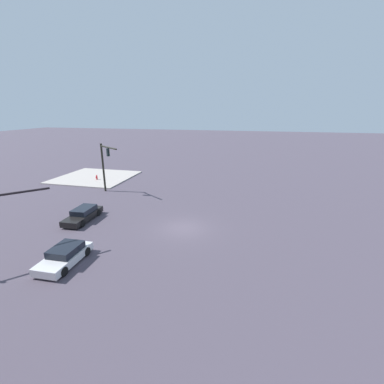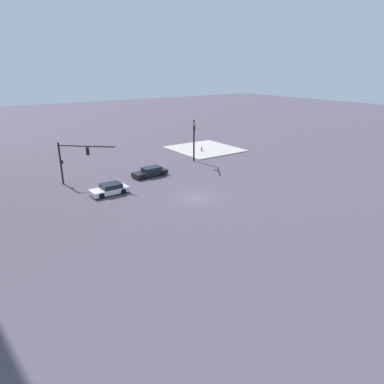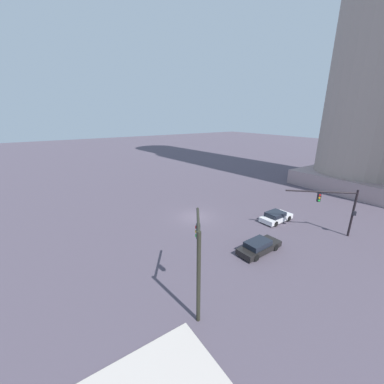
% 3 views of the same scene
% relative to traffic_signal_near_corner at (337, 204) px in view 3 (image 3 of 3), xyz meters
% --- Properties ---
extents(ground_plane, '(237.44, 237.44, 0.00)m').
position_rel_traffic_signal_near_corner_xyz_m(ground_plane, '(-12.15, -9.52, -3.62)').
color(ground_plane, '#4E4553').
extents(traffic_signal_near_corner, '(5.12, 5.36, 5.19)m').
position_rel_traffic_signal_near_corner_xyz_m(traffic_signal_near_corner, '(0.00, 0.00, 0.00)').
color(traffic_signal_near_corner, black).
rests_on(traffic_signal_near_corner, ground).
extents(traffic_signal_opposite_side, '(3.56, 2.50, 6.27)m').
position_rel_traffic_signal_near_corner_xyz_m(traffic_signal_opposite_side, '(0.47, -18.02, 0.47)').
color(traffic_signal_opposite_side, black).
rests_on(traffic_signal_opposite_side, ground).
extents(sedan_car_approaching, '(2.09, 4.28, 1.21)m').
position_rel_traffic_signal_near_corner_xyz_m(sedan_car_approaching, '(-5.60, -2.02, -3.05)').
color(sedan_car_approaching, silver).
rests_on(sedan_car_approaching, ground).
extents(sedan_car_waiting_far, '(2.00, 4.73, 1.21)m').
position_rel_traffic_signal_near_corner_xyz_m(sedan_car_waiting_far, '(-2.12, -9.11, -3.05)').
color(sedan_car_waiting_far, black).
rests_on(sedan_car_waiting_far, ground).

